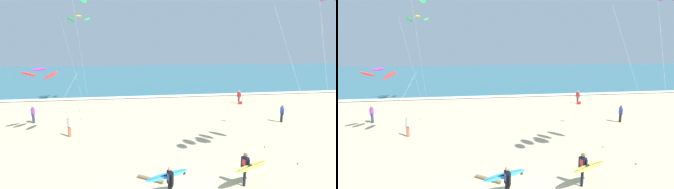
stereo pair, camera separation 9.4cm
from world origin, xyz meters
TOP-DOWN VIEW (x-y plane):
  - ocean_water at (0.00, 55.22)m, footprint 160.00×60.00m
  - shoreline_foam at (0.00, 25.52)m, footprint 160.00×1.50m
  - surfer_lead at (-0.65, 0.90)m, footprint 2.12×1.11m
  - surfer_trailing at (3.39, 1.49)m, footprint 2.13×1.29m
  - kite_arc_golden_mid at (-7.52, 22.48)m, footprint 2.68×5.23m
  - kite_arc_violet_low at (-8.85, 11.41)m, footprint 3.69×5.23m
  - bystander_purple_top at (-10.78, 14.86)m, footprint 0.27×0.48m
  - bystander_white_top at (-6.81, 10.51)m, footprint 0.40×0.35m
  - bystander_blue_top at (11.61, 11.65)m, footprint 0.22×0.50m
  - bystander_red_top at (11.09, 19.89)m, footprint 0.39×0.36m
  - lifeguard_flag at (7.42, 11.84)m, footprint 0.45×0.05m
  - driftwood_log at (-1.29, 2.80)m, footprint 1.31×1.01m

SIDE VIEW (x-z plane):
  - ocean_water at x=0.00m, z-range 0.00..0.08m
  - shoreline_foam at x=0.00m, z-range 0.08..0.09m
  - driftwood_log at x=-1.29m, z-range 0.00..0.18m
  - bystander_purple_top at x=-10.78m, z-range 0.02..1.61m
  - bystander_white_top at x=-6.81m, z-range 0.02..1.61m
  - bystander_blue_top at x=11.61m, z-range 0.02..1.61m
  - bystander_red_top at x=11.09m, z-range 0.02..1.61m
  - surfer_trailing at x=3.39m, z-range 0.19..1.89m
  - surfer_lead at x=-0.65m, z-range 0.19..1.90m
  - lifeguard_flag at x=7.42m, z-range 0.22..2.32m
  - kite_arc_violet_low at x=-8.85m, z-range 2.24..7.49m
  - kite_arc_golden_mid at x=-7.52m, z-range 4.80..15.14m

